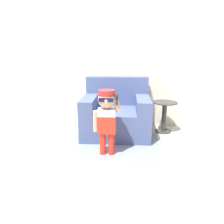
# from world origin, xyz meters

# --- Properties ---
(ground_plane) EXTENTS (10.00, 10.00, 0.00)m
(ground_plane) POSITION_xyz_m (0.00, 0.00, 0.00)
(ground_plane) COLOR #BCB29E
(wall_back) EXTENTS (10.00, 0.05, 2.60)m
(wall_back) POSITION_xyz_m (0.00, 0.77, 1.30)
(wall_back) COLOR beige
(wall_back) RESTS_ON ground_plane
(armchair) EXTENTS (1.09, 0.91, 0.93)m
(armchair) POSITION_xyz_m (0.18, 0.27, 0.33)
(armchair) COLOR #475684
(armchair) RESTS_ON ground_plane
(person_child) EXTENTS (0.36, 0.27, 0.88)m
(person_child) POSITION_xyz_m (0.09, -0.55, 0.59)
(person_child) COLOR red
(person_child) RESTS_ON ground_plane
(side_table) EXTENTS (0.42, 0.42, 0.53)m
(side_table) POSITION_xyz_m (1.00, 0.39, 0.32)
(side_table) COLOR #333333
(side_table) RESTS_ON ground_plane
(rug) EXTENTS (1.44, 1.02, 0.01)m
(rug) POSITION_xyz_m (0.14, -0.28, 0.00)
(rug) COLOR gray
(rug) RESTS_ON ground_plane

